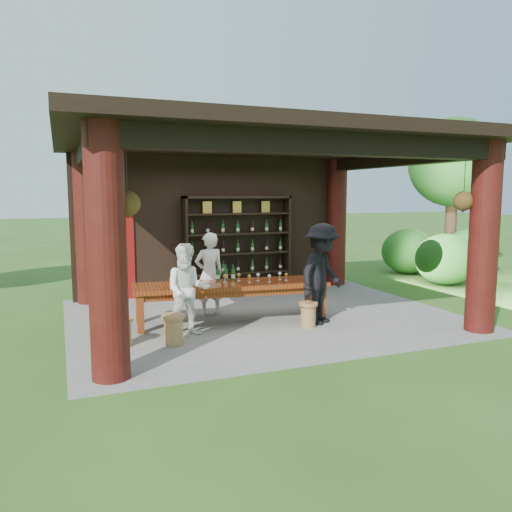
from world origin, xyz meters
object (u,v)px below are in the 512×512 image
object	(u,v)px
tasting_table	(231,289)
stool_far_left	(123,331)
host	(209,274)
stool_near_left	(173,329)
stool_near_right	(308,314)
wine_shelf	(238,244)
guest_woman	(188,290)
napkin_basket	(177,282)
guest_man	(322,274)

from	to	relation	value
tasting_table	stool_far_left	distance (m)	2.28
host	stool_near_left	bearing A→B (deg)	51.84
stool_near_right	wine_shelf	bearing A→B (deg)	91.66
stool_near_left	guest_woman	size ratio (longest dim) A/B	0.31
stool_near_left	stool_near_right	size ratio (longest dim) A/B	1.10
host	stool_far_left	bearing A→B (deg)	33.25
wine_shelf	stool_near_left	world-z (taller)	wine_shelf
wine_shelf	guest_woman	distance (m)	3.88
tasting_table	stool_far_left	xyz separation A→B (m)	(-2.10, -0.81, -0.39)
stool_near_right	napkin_basket	bearing A→B (deg)	156.45
tasting_table	stool_near_left	bearing A→B (deg)	-142.00
stool_near_left	stool_far_left	xyz separation A→B (m)	(-0.77, 0.23, -0.02)
tasting_table	wine_shelf	bearing A→B (deg)	68.03
stool_far_left	guest_man	bearing A→B (deg)	1.62
stool_near_left	stool_far_left	size ratio (longest dim) A/B	1.09
stool_near_left	tasting_table	bearing A→B (deg)	38.00
wine_shelf	guest_man	xyz separation A→B (m)	(0.45, -3.38, -0.25)
stool_far_left	host	xyz separation A→B (m)	(1.88, 1.52, 0.58)
stool_far_left	guest_woman	bearing A→B (deg)	11.14
wine_shelf	guest_woman	size ratio (longest dim) A/B	1.70
guest_man	stool_far_left	bearing A→B (deg)	150.78
wine_shelf	guest_woman	bearing A→B (deg)	-122.28
host	guest_woman	distance (m)	1.51
stool_far_left	stool_near_right	bearing A→B (deg)	-0.94
stool_near_right	napkin_basket	size ratio (longest dim) A/B	1.74
guest_man	napkin_basket	world-z (taller)	guest_man
host	stool_near_right	bearing A→B (deg)	125.77
guest_man	napkin_basket	bearing A→B (deg)	131.74
host	guest_man	xyz separation A→B (m)	(1.75, -1.42, 0.11)
tasting_table	stool_near_right	world-z (taller)	tasting_table
wine_shelf	stool_near_left	size ratio (longest dim) A/B	5.40
stool_near_right	stool_far_left	size ratio (longest dim) A/B	0.99
guest_woman	stool_near_right	bearing A→B (deg)	1.77
stool_near_left	stool_near_right	distance (m)	2.52
wine_shelf	napkin_basket	size ratio (longest dim) A/B	10.31
wine_shelf	guest_man	size ratio (longest dim) A/B	1.43
wine_shelf	stool_far_left	size ratio (longest dim) A/B	5.86
wine_shelf	stool_near_left	xyz separation A→B (m)	(-2.41, -3.71, -0.92)
stool_near_right	stool_far_left	distance (m)	3.28
wine_shelf	stool_far_left	distance (m)	4.80
host	napkin_basket	distance (m)	1.00
tasting_table	napkin_basket	xyz separation A→B (m)	(-1.01, 0.09, 0.18)
stool_near_right	stool_far_left	xyz separation A→B (m)	(-3.28, 0.05, 0.00)
stool_far_left	host	world-z (taller)	host
guest_man	guest_woman	bearing A→B (deg)	146.50
stool_near_right	guest_man	distance (m)	0.80
guest_man	host	bearing A→B (deg)	110.13
stool_far_left	napkin_basket	bearing A→B (deg)	39.43
tasting_table	stool_near_left	xyz separation A→B (m)	(-1.33, -1.04, -0.37)
guest_woman	guest_man	bearing A→B (deg)	6.32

